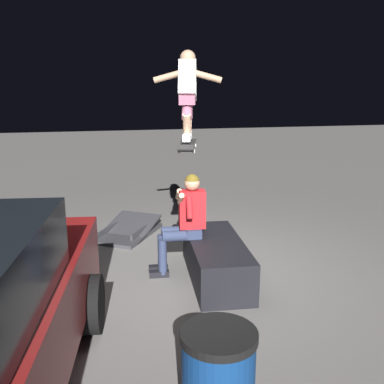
# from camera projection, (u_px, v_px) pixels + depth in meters

# --- Properties ---
(ground_plane) EXTENTS (40.00, 40.00, 0.00)m
(ground_plane) POSITION_uv_depth(u_px,v_px,m) (200.00, 271.00, 5.88)
(ground_plane) COLOR slate
(ledge_box_main) EXTENTS (1.73, 0.81, 0.52)m
(ledge_box_main) POSITION_uv_depth(u_px,v_px,m) (216.00, 260.00, 5.59)
(ledge_box_main) COLOR black
(ledge_box_main) RESTS_ON ground
(person_sitting_on_ledge) EXTENTS (0.60, 0.77, 1.35)m
(person_sitting_on_ledge) POSITION_uv_depth(u_px,v_px,m) (184.00, 219.00, 5.65)
(person_sitting_on_ledge) COLOR #2D3856
(person_sitting_on_ledge) RESTS_ON ground
(skateboard) EXTENTS (1.04, 0.46, 0.13)m
(skateboard) POSITION_uv_depth(u_px,v_px,m) (187.00, 145.00, 5.62)
(skateboard) COLOR black
(skater_airborne) EXTENTS (0.64, 0.88, 1.12)m
(skater_airborne) POSITION_uv_depth(u_px,v_px,m) (188.00, 91.00, 5.52)
(skater_airborne) COLOR white
(kicker_ramp) EXTENTS (1.46, 1.32, 0.31)m
(kicker_ramp) POSITION_uv_depth(u_px,v_px,m) (127.00, 232.00, 7.30)
(kicker_ramp) COLOR #38383D
(kicker_ramp) RESTS_ON ground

